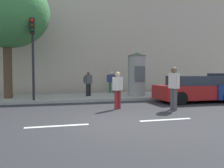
{
  "coord_description": "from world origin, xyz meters",
  "views": [
    {
      "loc": [
        -1.77,
        -6.47,
        1.51
      ],
      "look_at": [
        0.42,
        2.0,
        1.09
      ],
      "focal_mm": 35.53,
      "sensor_mm": 36.0,
      "label": 1
    }
  ],
  "objects_px": {
    "pedestrian_near_pole": "(118,87)",
    "pedestrian_with_backpack": "(112,81)",
    "poster_column": "(137,74)",
    "parked_car_blue": "(198,89)",
    "traffic_light": "(33,45)",
    "pedestrian_tallest": "(174,85)",
    "pedestrian_in_red_top": "(88,82)",
    "street_tree": "(7,12)"
  },
  "relations": [
    {
      "from": "pedestrian_near_pole",
      "to": "pedestrian_with_backpack",
      "type": "bearing_deg",
      "value": 77.96
    },
    {
      "from": "poster_column",
      "to": "parked_car_blue",
      "type": "distance_m",
      "value": 3.59
    },
    {
      "from": "traffic_light",
      "to": "pedestrian_near_pole",
      "type": "relative_size",
      "value": 2.58
    },
    {
      "from": "pedestrian_with_backpack",
      "to": "parked_car_blue",
      "type": "xyz_separation_m",
      "value": [
        3.52,
        -4.68,
        -0.35
      ]
    },
    {
      "from": "pedestrian_near_pole",
      "to": "pedestrian_with_backpack",
      "type": "height_order",
      "value": "pedestrian_with_backpack"
    },
    {
      "from": "pedestrian_tallest",
      "to": "parked_car_blue",
      "type": "xyz_separation_m",
      "value": [
        2.61,
        2.07,
        -0.37
      ]
    },
    {
      "from": "traffic_light",
      "to": "parked_car_blue",
      "type": "bearing_deg",
      "value": -9.95
    },
    {
      "from": "pedestrian_with_backpack",
      "to": "pedestrian_in_red_top",
      "type": "bearing_deg",
      "value": -138.35
    },
    {
      "from": "poster_column",
      "to": "pedestrian_tallest",
      "type": "bearing_deg",
      "value": -90.95
    },
    {
      "from": "traffic_light",
      "to": "street_tree",
      "type": "relative_size",
      "value": 0.61
    },
    {
      "from": "pedestrian_near_pole",
      "to": "parked_car_blue",
      "type": "xyz_separation_m",
      "value": [
        4.78,
        1.24,
        -0.24
      ]
    },
    {
      "from": "pedestrian_with_backpack",
      "to": "poster_column",
      "type": "bearing_deg",
      "value": -66.65
    },
    {
      "from": "traffic_light",
      "to": "pedestrian_in_red_top",
      "type": "bearing_deg",
      "value": 26.87
    },
    {
      "from": "street_tree",
      "to": "pedestrian_in_red_top",
      "type": "relative_size",
      "value": 4.48
    },
    {
      "from": "pedestrian_tallest",
      "to": "pedestrian_near_pole",
      "type": "distance_m",
      "value": 2.33
    },
    {
      "from": "poster_column",
      "to": "pedestrian_with_backpack",
      "type": "distance_m",
      "value": 2.52
    },
    {
      "from": "parked_car_blue",
      "to": "traffic_light",
      "type": "bearing_deg",
      "value": 170.05
    },
    {
      "from": "pedestrian_with_backpack",
      "to": "pedestrian_near_pole",
      "type": "bearing_deg",
      "value": -102.04
    },
    {
      "from": "pedestrian_tallest",
      "to": "poster_column",
      "type": "bearing_deg",
      "value": 89.05
    },
    {
      "from": "traffic_light",
      "to": "pedestrian_with_backpack",
      "type": "height_order",
      "value": "traffic_light"
    },
    {
      "from": "street_tree",
      "to": "pedestrian_tallest",
      "type": "xyz_separation_m",
      "value": [
        7.23,
        -5.03,
        -3.78
      ]
    },
    {
      "from": "pedestrian_near_pole",
      "to": "pedestrian_in_red_top",
      "type": "bearing_deg",
      "value": 98.67
    },
    {
      "from": "street_tree",
      "to": "pedestrian_in_red_top",
      "type": "distance_m",
      "value": 5.83
    },
    {
      "from": "pedestrian_tallest",
      "to": "pedestrian_in_red_top",
      "type": "distance_m",
      "value": 5.79
    },
    {
      "from": "traffic_light",
      "to": "pedestrian_in_red_top",
      "type": "distance_m",
      "value": 3.83
    },
    {
      "from": "street_tree",
      "to": "pedestrian_tallest",
      "type": "bearing_deg",
      "value": -34.79
    },
    {
      "from": "pedestrian_tallest",
      "to": "pedestrian_near_pole",
      "type": "bearing_deg",
      "value": 158.88
    },
    {
      "from": "pedestrian_near_pole",
      "to": "pedestrian_tallest",
      "type": "bearing_deg",
      "value": -21.12
    },
    {
      "from": "poster_column",
      "to": "pedestrian_in_red_top",
      "type": "height_order",
      "value": "poster_column"
    },
    {
      "from": "poster_column",
      "to": "pedestrian_near_pole",
      "type": "relative_size",
      "value": 1.66
    },
    {
      "from": "pedestrian_near_pole",
      "to": "parked_car_blue",
      "type": "relative_size",
      "value": 0.34
    },
    {
      "from": "pedestrian_in_red_top",
      "to": "parked_car_blue",
      "type": "height_order",
      "value": "pedestrian_in_red_top"
    },
    {
      "from": "street_tree",
      "to": "pedestrian_in_red_top",
      "type": "height_order",
      "value": "street_tree"
    },
    {
      "from": "street_tree",
      "to": "parked_car_blue",
      "type": "relative_size",
      "value": 1.45
    },
    {
      "from": "pedestrian_in_red_top",
      "to": "parked_car_blue",
      "type": "distance_m",
      "value": 6.2
    },
    {
      "from": "pedestrian_tallest",
      "to": "parked_car_blue",
      "type": "relative_size",
      "value": 0.39
    },
    {
      "from": "poster_column",
      "to": "pedestrian_in_red_top",
      "type": "relative_size",
      "value": 1.77
    },
    {
      "from": "parked_car_blue",
      "to": "pedestrian_in_red_top",
      "type": "bearing_deg",
      "value": 151.19
    },
    {
      "from": "traffic_light",
      "to": "poster_column",
      "type": "height_order",
      "value": "traffic_light"
    },
    {
      "from": "poster_column",
      "to": "traffic_light",
      "type": "bearing_deg",
      "value": -170.99
    },
    {
      "from": "pedestrian_near_pole",
      "to": "pedestrian_in_red_top",
      "type": "height_order",
      "value": "pedestrian_in_red_top"
    },
    {
      "from": "traffic_light",
      "to": "pedestrian_with_backpack",
      "type": "distance_m",
      "value": 6.14
    }
  ]
}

